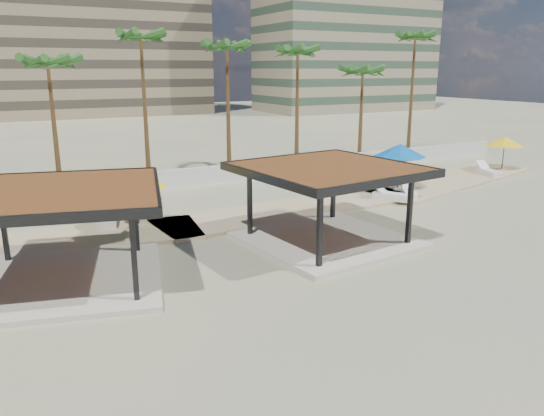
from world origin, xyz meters
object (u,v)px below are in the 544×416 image
at_px(pavilion_central, 328,197).
at_px(pavilion_west, 61,228).
at_px(lounger_b, 409,193).
at_px(lounger_d, 488,172).
at_px(lounger_c, 392,196).
at_px(lounger_a, 110,220).
at_px(umbrella_c, 398,153).

xyz_separation_m(pavilion_central, pavilion_west, (-11.19, 0.62, 0.01)).
height_order(lounger_b, lounger_d, lounger_d).
bearing_deg(pavilion_central, lounger_c, 23.95).
bearing_deg(pavilion_west, pavilion_central, 11.72).
distance_m(lounger_c, lounger_d, 11.48).
bearing_deg(pavilion_central, pavilion_west, 170.79).
xyz_separation_m(lounger_a, lounger_b, (17.38, -2.64, -0.01)).
height_order(lounger_a, lounger_d, lounger_d).
bearing_deg(lounger_c, pavilion_central, 91.66).
distance_m(pavilion_west, lounger_c, 19.23).
bearing_deg(lounger_b, lounger_c, 128.65).
xyz_separation_m(lounger_a, lounger_d, (27.03, -0.42, 0.03)).
bearing_deg(lounger_d, lounger_b, 119.72).
height_order(pavilion_central, umbrella_c, pavilion_central).
distance_m(pavilion_west, lounger_d, 30.68).
relative_size(pavilion_west, lounger_d, 3.45).
bearing_deg(pavilion_west, umbrella_c, 32.75).
bearing_deg(pavilion_central, lounger_b, 20.61).
relative_size(pavilion_west, lounger_a, 3.96).
height_order(pavilion_west, lounger_b, pavilion_west).
relative_size(lounger_c, lounger_d, 0.98).
height_order(pavilion_west, lounger_c, pavilion_west).
xyz_separation_m(pavilion_west, lounger_a, (2.96, 6.62, -1.78)).
xyz_separation_m(umbrella_c, lounger_d, (7.93, -0.91, -1.83)).
relative_size(umbrella_c, lounger_b, 1.66).
height_order(pavilion_west, lounger_a, pavilion_west).
bearing_deg(lounger_d, pavilion_west, 118.42).
bearing_deg(lounger_a, pavilion_central, -117.23).
relative_size(pavilion_central, lounger_a, 3.54).
height_order(umbrella_c, lounger_a, umbrella_c).
bearing_deg(umbrella_c, lounger_c, -134.48).
bearing_deg(lounger_b, pavilion_central, 147.45).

